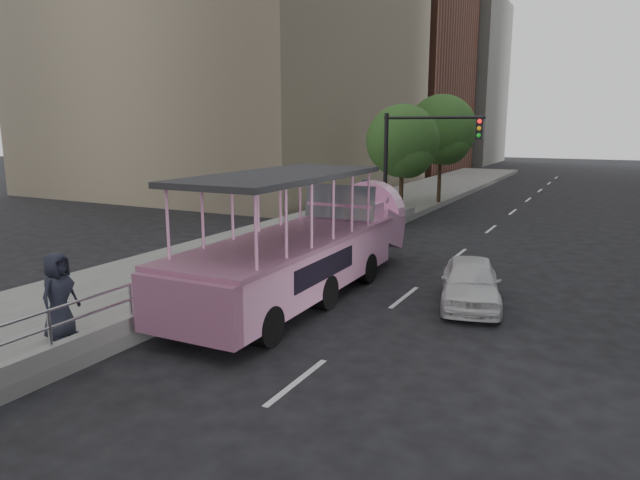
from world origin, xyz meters
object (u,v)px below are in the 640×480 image
pedestrian_far (59,295)px  traffic_signal (413,155)px  street_tree_near (404,144)px  street_tree_far (443,132)px  parking_sign (364,204)px  duck_boat (309,247)px  car (470,282)px

pedestrian_far → traffic_signal: 15.84m
traffic_signal → street_tree_near: bearing=115.0°
traffic_signal → street_tree_far: bearing=98.4°
parking_sign → street_tree_near: size_ratio=0.45×
parking_sign → traffic_signal: size_ratio=0.50×
duck_boat → street_tree_far: bearing=94.5°
street_tree_far → parking_sign: bearing=-88.6°
traffic_signal → parking_sign: bearing=-113.8°
street_tree_near → street_tree_far: size_ratio=0.89×
pedestrian_far → parking_sign: (1.32, 12.99, 0.42)m
duck_boat → street_tree_near: size_ratio=1.85×
traffic_signal → street_tree_far: 9.57m
duck_boat → parking_sign: 6.86m
traffic_signal → street_tree_near: (-1.60, 3.43, 0.32)m
parking_sign → traffic_signal: (1.10, 2.50, 1.85)m
pedestrian_far → street_tree_far: street_tree_far is taller
duck_boat → traffic_signal: (-0.09, 9.25, 2.20)m
car → pedestrian_far: 9.94m
traffic_signal → duck_boat: bearing=-89.5°
street_tree_near → traffic_signal: bearing=-65.0°
duck_boat → pedestrian_far: 6.72m
car → parking_sign: parking_sign is taller
traffic_signal → street_tree_far: size_ratio=0.81×
traffic_signal → street_tree_far: street_tree_far is taller
parking_sign → traffic_signal: 3.30m
street_tree_near → pedestrian_far: bearing=-92.5°
pedestrian_far → traffic_signal: size_ratio=0.35×
street_tree_far → car: bearing=-71.7°
street_tree_near → car: bearing=-62.7°
duck_boat → car: (4.38, 0.91, -0.67)m
street_tree_near → duck_boat: bearing=-82.4°
car → traffic_signal: (-4.46, 8.34, 2.87)m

